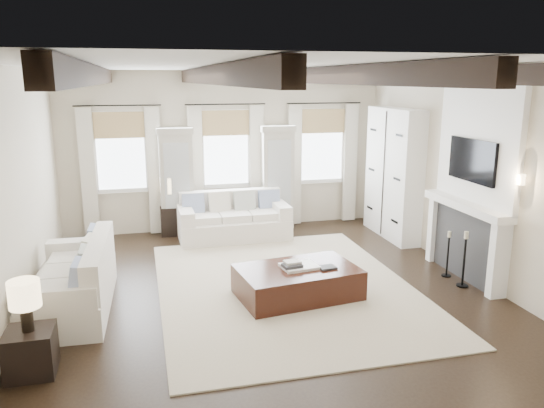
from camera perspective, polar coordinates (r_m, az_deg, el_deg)
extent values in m
plane|color=black|center=(7.71, -0.27, -9.88)|extent=(7.50, 7.50, 0.00)
cube|color=beige|center=(10.86, -5.02, 5.67)|extent=(6.50, 0.04, 3.20)
cube|color=beige|center=(3.84, 13.33, -9.07)|extent=(6.50, 0.04, 3.20)
cube|color=beige|center=(7.21, -26.27, 0.41)|extent=(0.04, 7.50, 3.20)
cube|color=beige|center=(8.59, 21.29, 2.77)|extent=(0.04, 7.50, 3.20)
cube|color=white|center=(7.09, -0.30, 14.63)|extent=(6.50, 7.50, 0.04)
cube|color=black|center=(6.90, -18.82, 12.98)|extent=(0.16, 7.40, 0.22)
cube|color=black|center=(6.95, -6.49, 13.58)|extent=(0.16, 7.40, 0.22)
cube|color=black|center=(7.30, 5.59, 13.59)|extent=(0.16, 7.40, 0.22)
cube|color=black|center=(7.91, 15.82, 13.14)|extent=(0.16, 7.40, 0.22)
cube|color=white|center=(10.70, -15.95, 5.36)|extent=(0.90, 0.03, 1.45)
cube|color=tan|center=(10.59, -16.14, 8.16)|extent=(0.94, 0.04, 0.50)
cube|color=beige|center=(10.70, -19.15, 3.07)|extent=(0.28, 0.08, 2.50)
cube|color=beige|center=(10.66, -12.50, 3.46)|extent=(0.28, 0.08, 2.50)
cylinder|color=black|center=(10.51, -16.28, 10.14)|extent=(1.60, 0.02, 0.02)
cube|color=white|center=(10.83, -5.00, 5.91)|extent=(0.90, 0.03, 1.45)
cube|color=tan|center=(10.71, -5.01, 8.68)|extent=(0.94, 0.04, 0.50)
cube|color=beige|center=(10.71, -8.16, 3.68)|extent=(0.28, 0.08, 2.50)
cube|color=beige|center=(10.90, -1.65, 3.98)|extent=(0.28, 0.08, 2.50)
cylinder|color=black|center=(10.64, -5.00, 10.65)|extent=(1.60, 0.02, 0.02)
cube|color=white|center=(11.33, 5.35, 6.23)|extent=(0.90, 0.03, 1.45)
cube|color=tan|center=(11.22, 5.51, 8.88)|extent=(0.94, 0.04, 0.50)
cube|color=beige|center=(11.10, 2.45, 4.15)|extent=(0.28, 0.08, 2.50)
cube|color=beige|center=(11.51, 8.39, 4.35)|extent=(0.28, 0.08, 2.50)
cylinder|color=black|center=(11.15, 5.64, 10.75)|extent=(1.60, 0.02, 0.02)
cube|color=#BDB7A9|center=(10.63, -10.23, 2.06)|extent=(0.64, 0.38, 2.00)
cube|color=#B2B7BA|center=(10.41, -10.19, 2.66)|extent=(0.48, 0.02, 1.40)
cube|color=#BDB7A9|center=(10.48, -10.47, 7.75)|extent=(0.70, 0.42, 0.12)
cube|color=#BDB7A9|center=(10.95, 0.53, 2.60)|extent=(0.64, 0.38, 2.00)
cube|color=#B2B7BA|center=(10.74, 0.80, 3.19)|extent=(0.48, 0.02, 1.40)
cube|color=#BDB7A9|center=(10.81, 0.54, 8.13)|extent=(0.70, 0.42, 0.12)
cube|color=#262629|center=(8.78, 20.24, -3.99)|extent=(0.18, 1.50, 1.10)
cube|color=black|center=(8.81, 20.00, -4.94)|extent=(0.10, 0.90, 0.70)
cube|color=white|center=(8.13, 23.22, -5.62)|extent=(0.26, 0.14, 1.10)
cube|color=white|center=(9.42, 17.27, -2.62)|extent=(0.26, 0.14, 1.10)
cube|color=white|center=(8.59, 20.17, -0.14)|extent=(0.32, 1.90, 0.12)
cube|color=white|center=(8.49, 21.30, 6.08)|extent=(0.10, 1.90, 1.80)
cube|color=black|center=(8.49, 20.77, 4.41)|extent=(0.07, 1.10, 0.64)
cylinder|color=#FFD899|center=(7.69, 25.24, 2.40)|extent=(0.10, 0.10, 0.14)
cube|color=silver|center=(10.53, 12.93, 3.21)|extent=(0.40, 1.70, 2.50)
cube|color=black|center=(10.44, 11.90, 3.17)|extent=(0.01, 0.02, 2.40)
cube|color=#BBAE94|center=(8.00, 1.44, -8.93)|extent=(3.69, 4.83, 0.02)
cube|color=white|center=(10.31, -4.09, -2.69)|extent=(2.12, 0.98, 0.40)
cube|color=white|center=(10.54, -4.51, 0.20)|extent=(2.01, 0.25, 0.50)
cube|color=white|center=(10.10, -9.27, -1.23)|extent=(0.27, 0.91, 0.26)
cube|color=white|center=(10.43, 0.86, -0.59)|extent=(0.27, 0.91, 0.26)
cube|color=white|center=(10.10, -7.30, -1.51)|extent=(0.57, 0.61, 0.14)
cube|color=white|center=(10.19, -4.06, -1.30)|extent=(0.57, 0.61, 0.14)
cube|color=white|center=(10.31, -0.89, -1.09)|extent=(0.57, 0.61, 0.14)
cube|color=#7C8DB8|center=(10.27, -8.46, -0.09)|extent=(0.42, 0.22, 0.44)
cube|color=silver|center=(10.33, -5.70, 0.07)|extent=(0.42, 0.22, 0.44)
cube|color=beige|center=(10.42, -2.98, 0.24)|extent=(0.42, 0.22, 0.44)
cube|color=#7C8DB8|center=(10.53, -0.32, 0.40)|extent=(0.42, 0.22, 0.44)
cube|color=white|center=(7.74, -20.70, -9.05)|extent=(1.07, 2.21, 0.41)
cube|color=white|center=(7.52, -18.14, -5.68)|extent=(0.31, 2.08, 0.52)
cube|color=white|center=(8.51, -19.96, -4.51)|extent=(0.94, 0.31, 0.27)
cube|color=white|center=(6.74, -22.13, -9.39)|extent=(0.94, 0.31, 0.27)
cube|color=white|center=(8.21, -20.61, -5.67)|extent=(0.64, 0.60, 0.15)
cube|color=white|center=(7.65, -21.26, -7.11)|extent=(0.64, 0.60, 0.15)
cube|color=white|center=(7.09, -22.02, -8.78)|extent=(0.64, 0.60, 0.15)
cube|color=#7C8DB8|center=(8.27, -18.82, -3.80)|extent=(0.24, 0.44, 0.45)
cube|color=silver|center=(7.78, -19.25, -4.90)|extent=(0.24, 0.44, 0.45)
cube|color=beige|center=(7.29, -19.75, -6.15)|extent=(0.24, 0.44, 0.45)
cube|color=#7C8DB8|center=(6.81, -20.31, -7.58)|extent=(0.24, 0.44, 0.45)
cube|color=black|center=(7.62, 2.76, -8.43)|extent=(1.79, 1.25, 0.44)
cube|color=white|center=(7.55, 2.97, -6.71)|extent=(0.55, 0.44, 0.04)
cube|color=#262628|center=(7.46, 2.17, -6.63)|extent=(0.28, 0.23, 0.04)
cube|color=beige|center=(7.49, 2.21, -6.24)|extent=(0.24, 0.20, 0.03)
cube|color=#262628|center=(7.55, 5.96, -6.81)|extent=(0.26, 0.21, 0.03)
cube|color=black|center=(6.31, -24.51, -14.28)|extent=(0.49, 0.49, 0.49)
cylinder|color=black|center=(6.15, -24.85, -11.14)|extent=(0.12, 0.12, 0.27)
cylinder|color=#F9D89E|center=(6.04, -25.11, -8.75)|extent=(0.32, 0.32, 0.28)
cube|color=black|center=(10.74, -10.86, -1.76)|extent=(0.38, 0.38, 0.57)
cylinder|color=black|center=(10.64, -10.96, 0.48)|extent=(0.13, 0.13, 0.29)
cylinder|color=#F9D89E|center=(10.58, -11.03, 2.04)|extent=(0.34, 0.34, 0.31)
cylinder|color=black|center=(8.55, 19.76, -8.24)|extent=(0.17, 0.17, 0.02)
cylinder|color=black|center=(8.42, 19.95, -5.91)|extent=(0.03, 0.03, 0.76)
cylinder|color=beige|center=(8.30, 20.18, -3.16)|extent=(0.06, 0.06, 0.11)
cylinder|color=black|center=(8.88, 18.22, -7.32)|extent=(0.15, 0.15, 0.02)
cylinder|color=black|center=(8.78, 18.37, -5.38)|extent=(0.03, 0.03, 0.65)
cylinder|color=beige|center=(8.67, 18.55, -3.11)|extent=(0.06, 0.06, 0.09)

